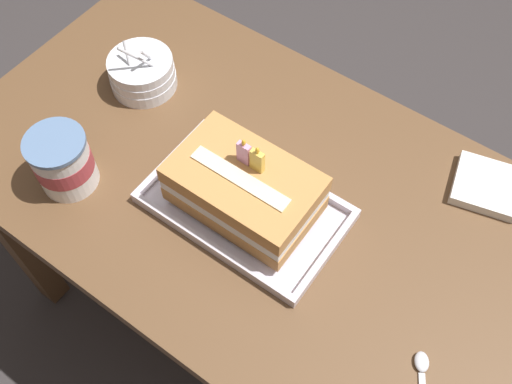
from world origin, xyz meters
name	(u,v)px	position (x,y,z in m)	size (l,w,h in m)	color
ground_plane	(263,324)	(0.00, 0.00, 0.00)	(8.00, 8.00, 0.00)	#383333
dining_table	(266,221)	(0.00, 0.00, 0.60)	(1.24, 0.67, 0.71)	brown
foil_tray	(245,207)	(-0.01, -0.05, 0.71)	(0.35, 0.21, 0.02)	silver
birthday_cake	(244,188)	(-0.01, -0.05, 0.78)	(0.25, 0.16, 0.15)	#C68849
bowl_stack	(142,73)	(-0.36, 0.07, 0.74)	(0.14, 0.14, 0.13)	white
ice_cream_tub	(63,161)	(-0.31, -0.19, 0.77)	(0.11, 0.11, 0.12)	white
serving_spoon_near_tray	(422,375)	(0.38, -0.13, 0.71)	(0.09, 0.13, 0.01)	silver
napkin_pile	(487,186)	(0.32, 0.24, 0.72)	(0.14, 0.14, 0.02)	white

